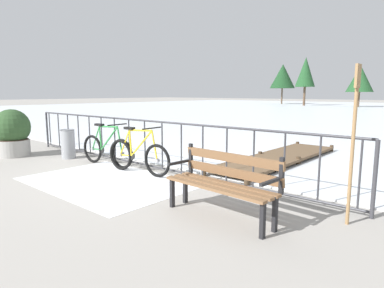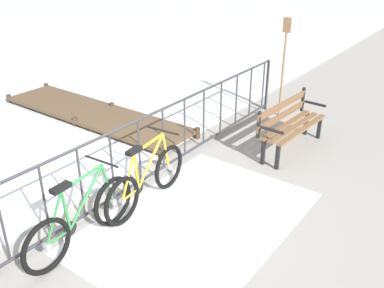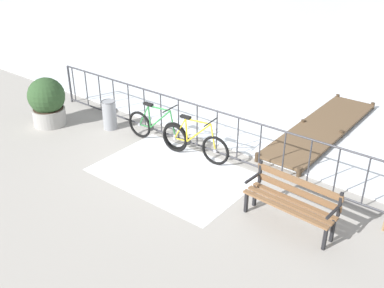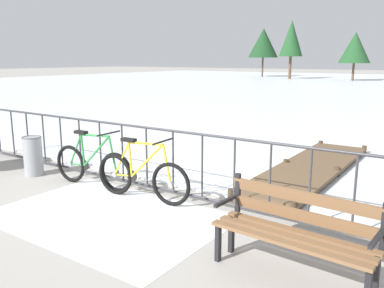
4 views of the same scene
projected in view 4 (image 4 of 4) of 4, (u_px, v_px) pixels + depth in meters
The scene contains 11 objects.
ground_plane at pixel (147, 190), 6.70m from camera, with size 160.00×160.00×0.00m, color #9E9991.
snow_patch at pixel (107, 217), 5.56m from camera, with size 3.16×2.14×0.01m, color white.
railing_fence at pixel (147, 157), 6.58m from camera, with size 9.06×0.06×1.07m.
bicycle_near_railing at pixel (142, 177), 6.17m from camera, with size 1.71×0.52×0.97m.
bicycle_second at pixel (92, 166), 6.80m from camera, with size 1.71×0.52×0.97m.
park_bench at pixel (296, 227), 3.97m from camera, with size 1.63×0.58×0.89m.
trash_bin at pixel (33, 156), 7.49m from camera, with size 0.35×0.35×0.73m.
wooden_dock at pixel (311, 167), 7.65m from camera, with size 1.10×4.53×0.20m.
tree_far_west at pixel (263, 43), 47.74m from camera, with size 3.51×3.51×5.66m.
tree_east_mid at pixel (291, 39), 42.24m from camera, with size 2.43×2.43×6.06m.
tree_far_east at pixel (355, 48), 38.91m from camera, with size 2.96×2.96×4.67m.
Camera 4 is at (4.23, -4.86, 2.13)m, focal length 37.80 mm.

